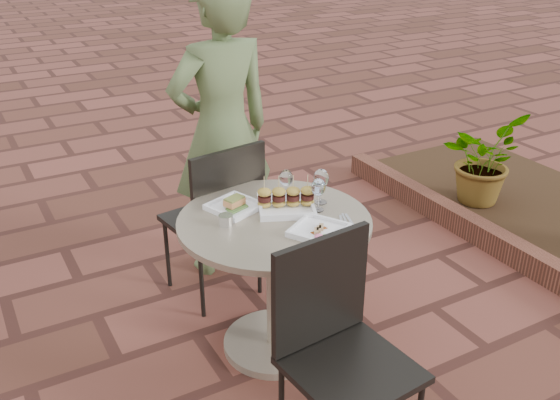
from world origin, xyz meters
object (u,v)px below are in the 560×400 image
plate_tuna (319,230)px  plate_salmon (235,206)px  cafe_table (275,265)px  diner (222,132)px  chair_near (336,336)px  plate_sliders (286,201)px  chair_far (219,211)px

plate_tuna → plate_salmon: bearing=119.3°
cafe_table → diner: 0.95m
chair_near → plate_sliders: (0.19, 0.73, 0.22)m
cafe_table → chair_near: 0.67m
cafe_table → plate_salmon: plate_salmon is taller
diner → plate_tuna: diner is taller
cafe_table → plate_sliders: 0.31m
plate_tuna → cafe_table: bearing=117.1°
chair_near → diner: size_ratio=0.54×
chair_far → diner: 0.48m
chair_far → plate_tuna: 0.79m
diner → plate_tuna: size_ratio=5.70×
chair_near → plate_salmon: bearing=86.0°
chair_far → plate_salmon: bearing=70.5°
plate_sliders → diner: bearing=88.0°
chair_far → plate_tuna: bearing=93.1°
plate_salmon → plate_tuna: size_ratio=0.91×
cafe_table → diner: size_ratio=0.52×
chair_far → chair_near: size_ratio=1.00×
chair_near → plate_tuna: size_ratio=3.06×
cafe_table → plate_sliders: (0.10, 0.07, 0.29)m
plate_sliders → plate_tuna: 0.28m
cafe_table → plate_tuna: bearing=-62.9°
chair_far → plate_sliders: chair_far is taller
cafe_table → plate_tuna: plate_tuna is taller
chair_near → plate_salmon: size_ratio=3.37×
chair_far → chair_near: 1.20m
chair_near → plate_tuna: chair_near is taller
diner → plate_sliders: bearing=85.3°
plate_salmon → plate_sliders: 0.24m
diner → cafe_table: bearing=78.8°
cafe_table → chair_far: bearing=94.8°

